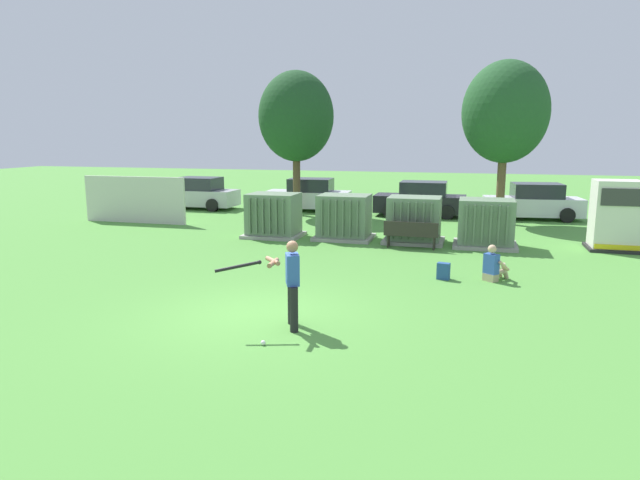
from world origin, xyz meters
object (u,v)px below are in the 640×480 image
at_px(parked_car_left_of_center, 309,196).
at_px(parked_car_rightmost, 533,203).
at_px(parked_car_right_of_center, 421,200).
at_px(batter, 290,280).
at_px(backpack, 444,271).
at_px(sports_ball, 263,343).
at_px(transformer_mid_west, 344,218).
at_px(park_bench, 411,233).
at_px(parked_car_leftmost, 197,194).
at_px(transformer_east, 486,224).
at_px(seated_spectator, 494,266).
at_px(transformer_mid_east, 414,220).
at_px(transformer_west, 274,216).
at_px(generator_enclosure, 615,216).

relative_size(parked_car_left_of_center, parked_car_rightmost, 0.99).
relative_size(parked_car_right_of_center, parked_car_rightmost, 0.97).
bearing_deg(batter, backpack, 59.68).
distance_m(batter, sports_ball, 1.39).
distance_m(transformer_mid_west, batter, 9.69).
height_order(park_bench, parked_car_leftmost, parked_car_leftmost).
relative_size(transformer_east, seated_spectator, 2.18).
bearing_deg(seated_spectator, parked_car_right_of_center, 104.15).
relative_size(transformer_mid_east, parked_car_left_of_center, 0.49).
relative_size(sports_ball, parked_car_left_of_center, 0.02).
xyz_separation_m(transformer_west, sports_ball, (3.56, -10.42, -0.74)).
distance_m(parked_car_leftmost, parked_car_left_of_center, 5.83).
height_order(seated_spectator, parked_car_leftmost, parked_car_leftmost).
height_order(park_bench, batter, batter).
xyz_separation_m(transformer_mid_east, parked_car_right_of_center, (-0.37, 6.78, -0.04)).
distance_m(transformer_east, park_bench, 2.61).
bearing_deg(batter, seated_spectator, 50.70).
height_order(transformer_west, parked_car_rightmost, same).
height_order(park_bench, backpack, park_bench).
bearing_deg(sports_ball, park_bench, 80.26).
bearing_deg(transformer_west, sports_ball, -71.12).
bearing_deg(generator_enclosure, parked_car_left_of_center, 151.38).
relative_size(sports_ball, seated_spectator, 0.09).
distance_m(transformer_mid_east, parked_car_leftmost, 13.44).
distance_m(park_bench, backpack, 4.04).
bearing_deg(parked_car_rightmost, generator_enclosure, -74.46).
bearing_deg(sports_ball, seated_spectator, 54.72).
relative_size(generator_enclosure, sports_ball, 25.56).
xyz_separation_m(generator_enclosure, parked_car_right_of_center, (-6.85, 6.36, -0.38)).
bearing_deg(transformer_mid_east, parked_car_leftmost, 151.20).
xyz_separation_m(seated_spectator, parked_car_leftmost, (-14.32, 11.24, 0.38)).
distance_m(transformer_mid_east, batter, 9.73).
relative_size(seated_spectator, parked_car_leftmost, 0.23).
bearing_deg(parked_car_rightmost, transformer_mid_east, -123.16).
bearing_deg(generator_enclosure, sports_ball, -126.21).
height_order(transformer_mid_east, parked_car_left_of_center, same).
height_order(transformer_mid_west, sports_ball, transformer_mid_west).
relative_size(transformer_east, park_bench, 1.16).
xyz_separation_m(parked_car_left_of_center, parked_car_right_of_center, (5.62, -0.45, 0.00)).
bearing_deg(transformer_west, park_bench, -10.26).
relative_size(batter, parked_car_right_of_center, 0.41).
bearing_deg(park_bench, transformer_east, 22.75).
distance_m(transformer_west, generator_enclosure, 11.67).
distance_m(backpack, parked_car_right_of_center, 11.89).
bearing_deg(sports_ball, backpack, 62.91).
relative_size(transformer_west, transformer_mid_east, 1.00).
xyz_separation_m(seated_spectator, parked_car_rightmost, (2.09, 11.86, 0.38)).
xyz_separation_m(transformer_west, generator_enclosure, (11.65, 0.63, 0.35)).
xyz_separation_m(park_bench, seated_spectator, (2.52, -3.62, -0.16)).
bearing_deg(parked_car_leftmost, transformer_east, -25.01).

